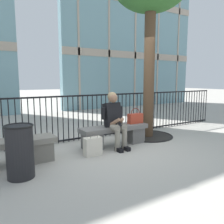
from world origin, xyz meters
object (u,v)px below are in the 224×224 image
at_px(seated_person_with_phone, 115,118).
at_px(shopping_bag, 93,146).
at_px(handbag_on_bench, 135,118).
at_px(stone_bench_far, 8,151).
at_px(trash_can, 20,151).
at_px(stone_bench, 114,134).

relative_size(seated_person_with_phone, shopping_bag, 2.61).
bearing_deg(seated_person_with_phone, shopping_bag, -160.19).
height_order(handbag_on_bench, stone_bench_far, handbag_on_bench).
distance_m(shopping_bag, trash_can, 1.45).
xyz_separation_m(stone_bench, seated_person_with_phone, (-0.08, -0.13, 0.38)).
relative_size(stone_bench, stone_bench_far, 1.00).
relative_size(handbag_on_bench, trash_can, 0.45).
relative_size(handbag_on_bench, shopping_bag, 0.80).
relative_size(handbag_on_bench, stone_bench_far, 0.23).
bearing_deg(stone_bench, seated_person_with_phone, -120.25).
bearing_deg(shopping_bag, seated_person_with_phone, 19.81).
relative_size(stone_bench, shopping_bag, 3.44).
distance_m(handbag_on_bench, shopping_bag, 1.41).
height_order(stone_bench_far, trash_can, trash_can).
relative_size(seated_person_with_phone, stone_bench_far, 0.76).
height_order(shopping_bag, stone_bench_far, shopping_bag).
bearing_deg(seated_person_with_phone, stone_bench, 59.75).
xyz_separation_m(handbag_on_bench, stone_bench_far, (-2.79, -0.08, -0.30)).
distance_m(seated_person_with_phone, trash_can, 2.13).
distance_m(stone_bench, stone_bench_far, 2.21).
distance_m(handbag_on_bench, stone_bench_far, 2.80).
distance_m(stone_bench, seated_person_with_phone, 0.41).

